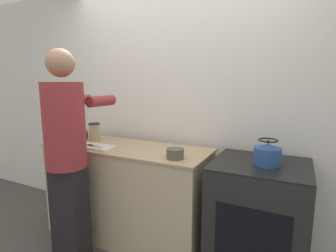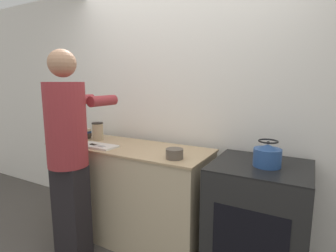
% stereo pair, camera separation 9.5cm
% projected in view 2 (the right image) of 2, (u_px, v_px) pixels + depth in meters
% --- Properties ---
extents(wall_back, '(8.00, 0.05, 2.60)m').
position_uv_depth(wall_back, '(184.00, 107.00, 2.65)').
color(wall_back, white).
rests_on(wall_back, ground_plane).
extents(counter, '(1.63, 0.62, 0.93)m').
position_uv_depth(counter, '(129.00, 191.00, 2.61)').
color(counter, '#C6B28E').
rests_on(counter, ground_plane).
extents(oven, '(0.71, 0.66, 0.93)m').
position_uv_depth(oven, '(258.00, 222.00, 2.05)').
color(oven, black).
rests_on(oven, ground_plane).
extents(person, '(0.37, 0.61, 1.81)m').
position_uv_depth(person, '(69.00, 149.00, 2.21)').
color(person, black).
rests_on(person, ground_plane).
extents(cutting_board, '(0.39, 0.19, 0.02)m').
position_uv_depth(cutting_board, '(97.00, 146.00, 2.50)').
color(cutting_board, silver).
rests_on(cutting_board, counter).
extents(knife, '(0.19, 0.05, 0.01)m').
position_uv_depth(knife, '(97.00, 145.00, 2.48)').
color(knife, silver).
rests_on(knife, cutting_board).
extents(kettle, '(0.20, 0.20, 0.20)m').
position_uv_depth(kettle, '(267.00, 155.00, 1.92)').
color(kettle, '#284C8C').
rests_on(kettle, oven).
extents(bowl_prep, '(0.14, 0.14, 0.08)m').
position_uv_depth(bowl_prep, '(174.00, 154.00, 2.11)').
color(bowl_prep, brown).
rests_on(bowl_prep, counter).
extents(canister_jar, '(0.12, 0.12, 0.19)m').
position_uv_depth(canister_jar, '(98.00, 131.00, 2.78)').
color(canister_jar, tan).
rests_on(canister_jar, counter).
extents(book_stack, '(0.21, 0.28, 0.11)m').
position_uv_depth(book_stack, '(77.00, 135.00, 2.81)').
color(book_stack, '#423833').
rests_on(book_stack, counter).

